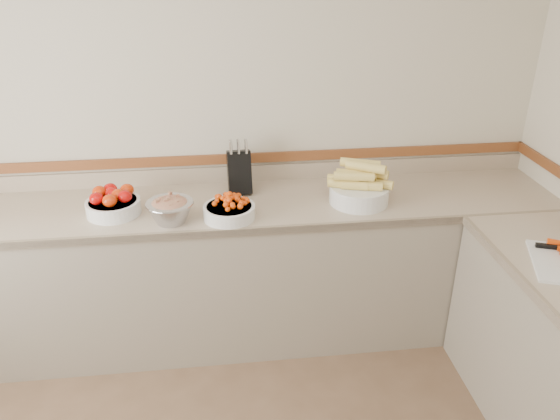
{
  "coord_description": "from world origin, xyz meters",
  "views": [
    {
      "loc": [
        0.05,
        -1.14,
        2.23
      ],
      "look_at": [
        0.35,
        1.35,
        1.0
      ],
      "focal_mm": 35.0,
      "sensor_mm": 36.0,
      "label": 1
    }
  ],
  "objects": [
    {
      "name": "counter_back",
      "position": [
        0.0,
        1.68,
        0.45
      ],
      "size": [
        4.0,
        0.65,
        1.08
      ],
      "color": "tan",
      "rests_on": "ground_plane"
    },
    {
      "name": "back_wall",
      "position": [
        0.0,
        2.0,
        1.3
      ],
      "size": [
        4.0,
        0.0,
        4.0
      ],
      "primitive_type": "plane",
      "rotation": [
        1.57,
        0.0,
        0.0
      ],
      "color": "beige",
      "rests_on": "ground_plane"
    },
    {
      "name": "cherry_tomato_bowl",
      "position": [
        0.09,
        1.49,
        0.95
      ],
      "size": [
        0.28,
        0.28,
        0.16
      ],
      "color": "white",
      "rests_on": "counter_back"
    },
    {
      "name": "corn_bowl",
      "position": [
        0.83,
        1.6,
        0.99
      ],
      "size": [
        0.37,
        0.34,
        0.25
      ],
      "color": "white",
      "rests_on": "counter_back"
    },
    {
      "name": "tomato_bowl",
      "position": [
        -0.53,
        1.62,
        0.96
      ],
      "size": [
        0.29,
        0.29,
        0.14
      ],
      "color": "white",
      "rests_on": "counter_back"
    },
    {
      "name": "rhubarb_bowl",
      "position": [
        -0.22,
        1.48,
        0.97
      ],
      "size": [
        0.25,
        0.25,
        0.14
      ],
      "color": "#B2B2BA",
      "rests_on": "counter_back"
    },
    {
      "name": "knife_block",
      "position": [
        0.17,
        1.83,
        1.03
      ],
      "size": [
        0.14,
        0.17,
        0.33
      ],
      "color": "black",
      "rests_on": "counter_back"
    }
  ]
}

